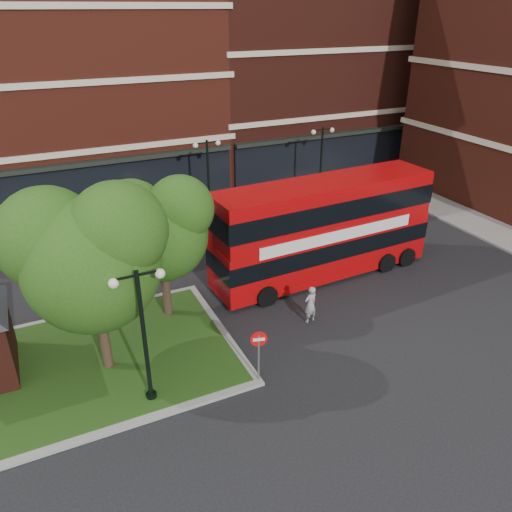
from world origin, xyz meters
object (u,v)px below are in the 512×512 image
woman (310,304)px  car_silver (167,215)px  car_white (275,197)px  bus (324,223)px

woman → car_silver: 12.75m
car_silver → car_white: (7.31, 0.00, -0.02)m
woman → car_silver: (-2.52, 12.50, -0.07)m
car_silver → car_white: car_silver is taller
woman → car_silver: size_ratio=0.37×
woman → car_white: (4.79, 12.50, -0.09)m
woman → car_white: bearing=-122.1°
bus → woman: bearing=-130.7°
woman → bus: bearing=-139.2°
bus → car_white: (2.16, 9.14, -2.03)m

